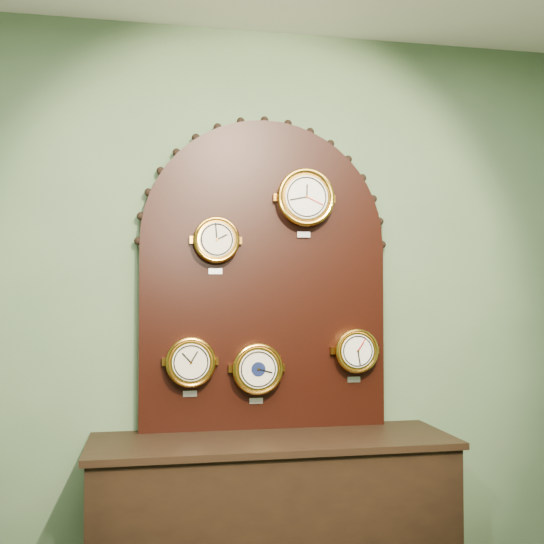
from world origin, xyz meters
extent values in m
plane|color=#4E6A48|center=(0.00, 2.50, 1.40)|extent=(4.00, 0.00, 4.00)
cube|color=black|center=(0.00, 2.23, 0.40)|extent=(1.60, 0.50, 0.80)
cube|color=black|center=(0.00, 2.45, 1.28)|extent=(1.20, 0.06, 0.90)
cylinder|color=black|center=(0.00, 2.45, 1.73)|extent=(1.20, 0.06, 1.20)
cylinder|color=gold|center=(-0.24, 2.39, 1.73)|extent=(0.20, 0.08, 0.20)
torus|color=gold|center=(-0.24, 2.36, 1.73)|extent=(0.22, 0.02, 0.22)
cylinder|color=beige|center=(-0.24, 2.35, 1.73)|extent=(0.16, 0.01, 0.16)
cube|color=silver|center=(-0.24, 2.42, 1.59)|extent=(0.07, 0.01, 0.03)
cylinder|color=gold|center=(0.19, 2.39, 1.95)|extent=(0.26, 0.08, 0.26)
torus|color=gold|center=(0.19, 2.36, 1.95)|extent=(0.28, 0.03, 0.28)
cylinder|color=white|center=(0.19, 2.35, 1.95)|extent=(0.21, 0.01, 0.21)
cube|color=silver|center=(0.19, 2.42, 1.77)|extent=(0.07, 0.01, 0.03)
cylinder|color=gold|center=(-0.36, 2.39, 1.16)|extent=(0.22, 0.08, 0.22)
torus|color=gold|center=(-0.36, 2.36, 1.16)|extent=(0.23, 0.02, 0.23)
cylinder|color=beige|center=(-0.36, 2.35, 1.16)|extent=(0.17, 0.01, 0.17)
cube|color=silver|center=(-0.36, 2.42, 1.01)|extent=(0.06, 0.01, 0.03)
cylinder|color=gold|center=(-0.05, 2.39, 1.13)|extent=(0.23, 0.08, 0.23)
torus|color=gold|center=(-0.05, 2.36, 1.13)|extent=(0.24, 0.02, 0.24)
cylinder|color=beige|center=(-0.05, 2.35, 1.13)|extent=(0.18, 0.01, 0.18)
cube|color=silver|center=(-0.05, 2.42, 0.97)|extent=(0.07, 0.01, 0.03)
cylinder|color=#0D153B|center=(-0.05, 2.35, 1.13)|extent=(0.07, 0.00, 0.07)
cylinder|color=gold|center=(0.44, 2.39, 1.20)|extent=(0.20, 0.08, 0.20)
torus|color=gold|center=(0.44, 2.36, 1.20)|extent=(0.22, 0.02, 0.22)
cylinder|color=white|center=(0.44, 2.35, 1.20)|extent=(0.16, 0.01, 0.16)
cube|color=silver|center=(0.44, 2.42, 1.06)|extent=(0.07, 0.01, 0.03)
camera|label=1|loc=(-0.56, -0.70, 1.48)|focal=43.25mm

